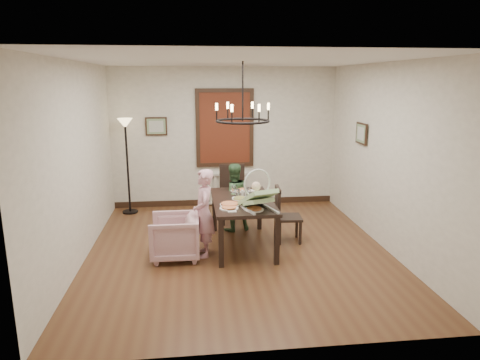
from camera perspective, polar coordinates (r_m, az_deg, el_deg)
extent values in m
cube|color=brown|center=(6.62, -0.21, -9.35)|extent=(4.50, 5.00, 0.01)
cube|color=white|center=(6.12, -0.23, 15.66)|extent=(4.50, 5.00, 0.01)
cube|color=silver|center=(8.67, -2.05, 5.65)|extent=(4.50, 0.01, 2.80)
cube|color=silver|center=(6.38, -20.76, 2.06)|extent=(0.01, 5.00, 2.80)
cube|color=silver|center=(6.84, 18.90, 2.91)|extent=(0.01, 5.00, 2.80)
cube|color=black|center=(6.55, 0.34, -2.86)|extent=(0.91, 1.60, 0.05)
cube|color=black|center=(5.94, -2.54, -8.43)|extent=(0.07, 0.07, 0.70)
cube|color=black|center=(7.33, -3.42, -4.19)|extent=(0.07, 0.07, 0.70)
cube|color=black|center=(6.04, 4.93, -8.08)|extent=(0.07, 0.07, 0.70)
cube|color=black|center=(7.41, 2.62, -3.98)|extent=(0.07, 0.07, 0.70)
imported|color=beige|center=(6.32, -8.70, -7.48)|extent=(0.71, 0.69, 0.64)
imported|color=#D999A9|center=(6.29, -4.83, -5.39)|extent=(0.26, 0.40, 1.07)
imported|color=#395C36|center=(7.32, -0.93, -3.08)|extent=(0.55, 0.48, 0.97)
imported|color=white|center=(6.42, -0.02, -2.64)|extent=(0.28, 0.28, 0.07)
cylinder|color=tan|center=(6.24, -1.36, -3.27)|extent=(0.29, 0.29, 0.04)
cylinder|color=silver|center=(6.59, -0.34, -1.84)|extent=(0.08, 0.08, 0.15)
cube|color=#581D11|center=(8.61, -2.04, 6.94)|extent=(1.00, 0.03, 1.40)
cube|color=black|center=(8.62, -11.10, 7.04)|extent=(0.42, 0.03, 0.36)
cube|color=black|center=(7.60, 15.89, 5.99)|extent=(0.03, 0.42, 0.36)
torus|color=black|center=(6.32, 0.36, 7.87)|extent=(0.80, 0.80, 0.04)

